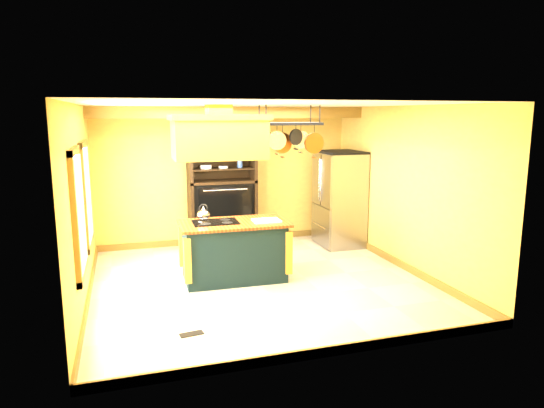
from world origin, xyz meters
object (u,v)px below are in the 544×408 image
range_hood (219,136)px  hutch (222,202)px  kitchen_island (234,250)px  pot_rack (290,132)px  refrigerator (339,201)px

range_hood → hutch: bearing=78.3°
kitchen_island → hutch: 2.06m
pot_rack → range_hood: bearing=180.0°
pot_rack → hutch: bearing=109.2°
pot_rack → kitchen_island: bearing=179.9°
pot_rack → refrigerator: pot_rack is taller
kitchen_island → range_hood: (-0.20, -0.00, 1.78)m
range_hood → pot_rack: size_ratio=1.38×
kitchen_island → range_hood: bearing=-178.4°
refrigerator → pot_rack: bearing=-137.4°
kitchen_island → pot_rack: size_ratio=1.61×
range_hood → refrigerator: 3.27m
range_hood → pot_rack: same height
hutch → refrigerator: bearing=-15.4°
kitchen_island → range_hood: size_ratio=1.17×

